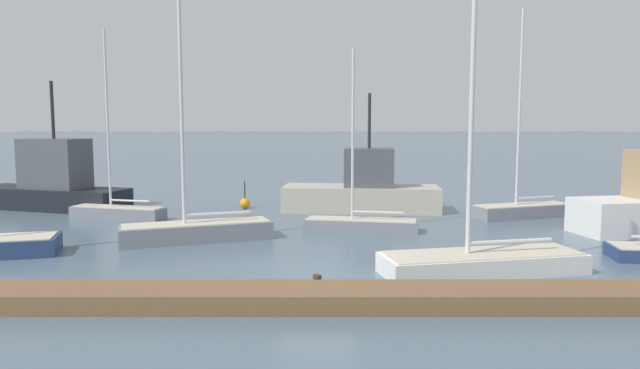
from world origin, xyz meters
TOP-DOWN VIEW (x-y plane):
  - ground_plane at (0.00, 0.00)m, footprint 600.00×600.00m
  - dock_pier at (0.00, -3.51)m, footprint 24.24×1.81m
  - sailboat_0 at (1.87, 6.85)m, footprint 5.08×2.10m
  - sailboat_1 at (-9.87, 9.98)m, footprint 4.91×2.34m
  - sailboat_2 at (-4.85, 4.69)m, footprint 6.10×3.45m
  - sailboat_3 at (5.17, -0.23)m, footprint 6.66×3.20m
  - sailboat_5 at (10.19, 10.41)m, footprint 5.27×2.96m
  - fishing_boat_1 at (2.39, 12.62)m, footprint 8.50×3.52m
  - fishing_boat_2 at (-14.57, 13.25)m, footprint 9.20×5.03m
  - channel_buoy_1 at (-4.06, 13.38)m, footprint 0.57×0.57m

SIDE VIEW (x-z plane):
  - ground_plane at x=0.00m, z-range 0.00..0.00m
  - dock_pier at x=0.00m, z-range -0.05..0.54m
  - channel_buoy_1 at x=-4.06m, z-range -0.45..1.05m
  - sailboat_0 at x=1.87m, z-range -3.53..4.31m
  - sailboat_1 at x=-9.87m, z-range -4.11..5.02m
  - sailboat_3 at x=5.17m, z-range -4.67..5.61m
  - sailboat_5 at x=10.19m, z-range -4.61..5.57m
  - sailboat_2 at x=-4.85m, z-range -5.22..6.32m
  - fishing_boat_1 at x=2.39m, z-range -2.01..4.24m
  - fishing_boat_2 at x=-14.57m, z-range -2.10..4.84m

